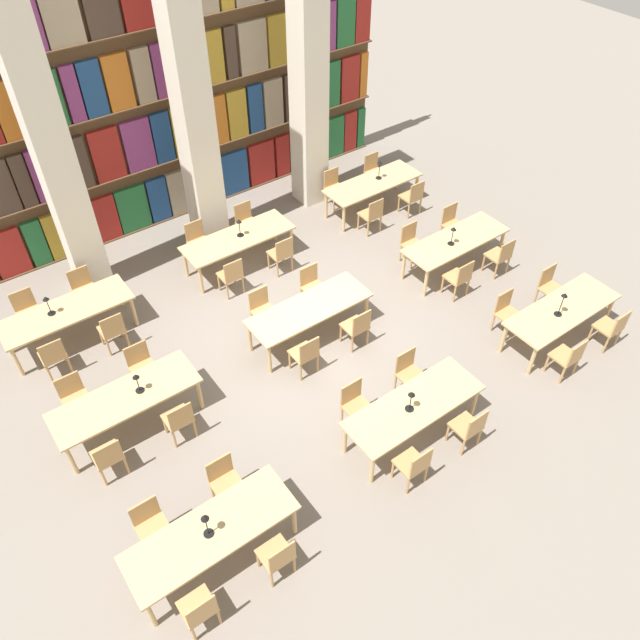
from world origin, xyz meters
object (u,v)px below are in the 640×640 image
at_px(chair_9, 507,312).
at_px(reading_table_4, 309,310).
at_px(pillar_left, 52,151).
at_px(chair_14, 179,419).
at_px(reading_table_3, 126,400).
at_px(chair_22, 500,255).
at_px(desk_lamp_7, 380,167).
at_px(chair_30, 281,253).
at_px(desk_lamp_6, 239,225).
at_px(pillar_right, 308,74).
at_px(desk_lamp_0, 206,522).
at_px(chair_19, 312,285).
at_px(chair_12, 108,457).
at_px(chair_10, 612,327).
at_px(chair_21, 412,242).
at_px(reading_table_2, 562,312).
at_px(chair_6, 469,427).
at_px(chair_23, 452,223).
at_px(reading_table_6, 66,313).
at_px(desk_lamp_1, 411,398).
at_px(chair_17, 263,309).
at_px(desk_lamp_4, 453,233).
at_px(reading_table_5, 456,242).
at_px(chair_16, 306,354).
at_px(pillar_center, 192,109).
at_px(chair_31, 246,221).
at_px(chair_34, 413,196).
at_px(reading_table_0, 211,534).
at_px(chair_29, 198,240).
at_px(chair_20, 459,277).
at_px(desk_lamp_3, 137,380).
at_px(chair_2, 278,556).
at_px(chair_32, 372,214).
at_px(chair_18, 357,326).
at_px(chair_35, 374,171).
at_px(reading_table_8, 373,185).
at_px(chair_27, 84,288).
at_px(reading_table_1, 414,408).
at_px(chair_24, 53,356).
at_px(chair_0, 199,610).
at_px(reading_table_7, 238,240).
at_px(desk_lamp_5, 47,302).
at_px(chair_25, 28,311).
at_px(chair_1, 151,524).
at_px(chair_15, 142,365).
at_px(chair_7, 409,372).

xyz_separation_m(chair_9, reading_table_4, (-3.03, 2.01, 0.18)).
height_order(pillar_left, chair_14, pillar_left).
distance_m(reading_table_3, chair_22, 7.76).
distance_m(reading_table_4, desk_lamp_7, 4.62).
bearing_deg(chair_30, desk_lamp_6, 126.70).
height_order(pillar_right, desk_lamp_0, pillar_right).
distance_m(chair_19, chair_30, 1.19).
xyz_separation_m(chair_9, chair_12, (-7.16, 1.34, 0.00)).
bearing_deg(reading_table_3, desk_lamp_7, 19.48).
distance_m(chair_10, chair_21, 4.17).
xyz_separation_m(reading_table_2, chair_14, (-6.63, 2.03, -0.18)).
bearing_deg(chair_6, chair_30, 89.54).
bearing_deg(chair_23, chair_10, 90.73).
height_order(pillar_left, reading_table_6, pillar_left).
relative_size(desk_lamp_1, chair_17, 0.47).
bearing_deg(desk_lamp_4, reading_table_5, 12.78).
bearing_deg(chair_16, pillar_center, 82.65).
xyz_separation_m(chair_16, chair_31, (1.20, 3.96, 0.00)).
bearing_deg(pillar_right, chair_34, -52.19).
bearing_deg(reading_table_6, reading_table_0, -89.32).
distance_m(chair_10, chair_29, 8.21).
bearing_deg(chair_20, desk_lamp_3, 172.81).
relative_size(pillar_left, chair_30, 6.88).
bearing_deg(chair_20, chair_2, -156.18).
bearing_deg(desk_lamp_7, chair_32, -136.83).
distance_m(chair_21, chair_30, 2.72).
xyz_separation_m(chair_18, chair_35, (3.65, 3.95, 0.00)).
height_order(chair_29, reading_table_8, chair_29).
height_order(chair_21, desk_lamp_7, desk_lamp_7).
height_order(chair_27, desk_lamp_7, desk_lamp_7).
height_order(reading_table_1, chair_19, chair_19).
height_order(chair_2, chair_22, same).
bearing_deg(reading_table_8, chair_27, 174.47).
bearing_deg(chair_24, chair_22, -17.48).
xyz_separation_m(desk_lamp_0, chair_6, (4.13, -0.69, -0.56)).
relative_size(chair_0, chair_10, 1.00).
bearing_deg(desk_lamp_4, reading_table_7, 140.91).
distance_m(chair_9, reading_table_4, 3.64).
bearing_deg(reading_table_0, chair_10, -4.87).
xyz_separation_m(chair_0, chair_17, (3.51, 4.12, 0.00)).
relative_size(reading_table_2, chair_14, 2.66).
distance_m(chair_19, desk_lamp_5, 4.77).
xyz_separation_m(chair_18, chair_25, (-4.66, 3.89, 0.00)).
distance_m(chair_18, reading_table_8, 4.45).
height_order(chair_20, chair_32, same).
bearing_deg(reading_table_5, reading_table_1, -143.26).
bearing_deg(chair_12, chair_1, -87.94).
height_order(desk_lamp_1, chair_19, desk_lamp_1).
relative_size(chair_10, chair_15, 1.00).
bearing_deg(chair_25, chair_7, 131.76).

